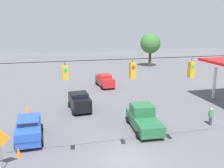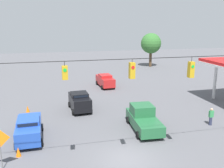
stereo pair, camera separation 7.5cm
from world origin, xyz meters
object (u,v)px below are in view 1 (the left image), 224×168
(sedan_black_withflow_mid, at_px, (79,101))
(work_zone_sign, at_px, (0,142))
(overhead_signal_span, at_px, (134,95))
(sedan_red_oncoming_deep, at_px, (105,80))
(tree_horizon_right, at_px, (150,44))
(pickup_truck_green_crossing_near, at_px, (143,119))
(traffic_cone_fourth, at_px, (27,109))
(pedestrian, at_px, (211,116))
(traffic_cone_nearest, at_px, (18,152))
(traffic_cone_second, at_px, (21,134))
(sedan_blue_parked_shoulder, at_px, (29,128))
(traffic_cone_third, at_px, (25,119))

(sedan_black_withflow_mid, bearing_deg, work_zone_sign, 58.62)
(overhead_signal_span, xyz_separation_m, sedan_red_oncoming_deep, (-2.95, -21.45, -3.96))
(sedan_black_withflow_mid, xyz_separation_m, tree_horizon_right, (-18.59, -24.90, 4.01))
(pickup_truck_green_crossing_near, height_order, traffic_cone_fourth, pickup_truck_green_crossing_near)
(traffic_cone_fourth, relative_size, pedestrian, 0.42)
(traffic_cone_nearest, relative_size, traffic_cone_second, 1.00)
(sedan_black_withflow_mid, distance_m, traffic_cone_nearest, 10.31)
(sedan_blue_parked_shoulder, distance_m, tree_horizon_right, 39.07)
(sedan_black_withflow_mid, bearing_deg, overhead_signal_span, 99.63)
(traffic_cone_nearest, distance_m, work_zone_sign, 2.39)
(traffic_cone_nearest, relative_size, pedestrian, 0.42)
(pickup_truck_green_crossing_near, xyz_separation_m, sedan_black_withflow_mid, (4.93, -6.40, 0.06))
(traffic_cone_second, relative_size, work_zone_sign, 0.25)
(pedestrian, bearing_deg, pickup_truck_green_crossing_near, -6.12)
(pickup_truck_green_crossing_near, height_order, traffic_cone_nearest, pickup_truck_green_crossing_near)
(traffic_cone_nearest, relative_size, traffic_cone_third, 1.00)
(pickup_truck_green_crossing_near, bearing_deg, traffic_cone_nearest, 12.68)
(overhead_signal_span, distance_m, traffic_cone_fourth, 15.40)
(sedan_black_withflow_mid, relative_size, traffic_cone_nearest, 6.02)
(traffic_cone_third, distance_m, work_zone_sign, 8.20)
(sedan_blue_parked_shoulder, xyz_separation_m, traffic_cone_third, (0.67, -3.84, -0.62))
(overhead_signal_span, xyz_separation_m, traffic_cone_fourth, (7.51, -12.63, -4.59))
(sedan_red_oncoming_deep, bearing_deg, sedan_black_withflow_mid, 62.53)
(traffic_cone_nearest, height_order, pedestrian, pedestrian)
(sedan_black_withflow_mid, distance_m, work_zone_sign, 12.06)
(pedestrian, bearing_deg, sedan_black_withflow_mid, -31.98)
(sedan_red_oncoming_deep, distance_m, pickup_truck_green_crossing_near, 15.95)
(sedan_red_oncoming_deep, distance_m, sedan_black_withflow_mid, 10.77)
(pedestrian, bearing_deg, tree_horizon_right, -102.75)
(pickup_truck_green_crossing_near, distance_m, pedestrian, 6.46)
(overhead_signal_span, relative_size, tree_horizon_right, 3.03)
(pedestrian, relative_size, tree_horizon_right, 0.23)
(overhead_signal_span, height_order, work_zone_sign, overhead_signal_span)
(traffic_cone_fourth, height_order, pedestrian, pedestrian)
(overhead_signal_span, height_order, sedan_black_withflow_mid, overhead_signal_span)
(overhead_signal_span, height_order, traffic_cone_third, overhead_signal_span)
(sedan_blue_parked_shoulder, bearing_deg, sedan_red_oncoming_deep, -122.07)
(traffic_cone_second, bearing_deg, work_zone_sign, 81.04)
(traffic_cone_second, relative_size, tree_horizon_right, 0.10)
(pickup_truck_green_crossing_near, height_order, tree_horizon_right, tree_horizon_right)
(sedan_blue_parked_shoulder, distance_m, pickup_truck_green_crossing_near, 9.78)
(traffic_cone_second, bearing_deg, pickup_truck_green_crossing_near, 175.89)
(pickup_truck_green_crossing_near, distance_m, sedan_black_withflow_mid, 8.08)
(pedestrian, bearing_deg, overhead_signal_span, 27.24)
(pedestrian, bearing_deg, sedan_red_oncoming_deep, -69.01)
(pickup_truck_green_crossing_near, relative_size, pedestrian, 3.24)
(work_zone_sign, height_order, pedestrian, work_zone_sign)
(sedan_black_withflow_mid, distance_m, pedestrian, 13.38)
(traffic_cone_third, bearing_deg, pedestrian, 164.04)
(traffic_cone_fourth, distance_m, work_zone_sign, 11.15)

